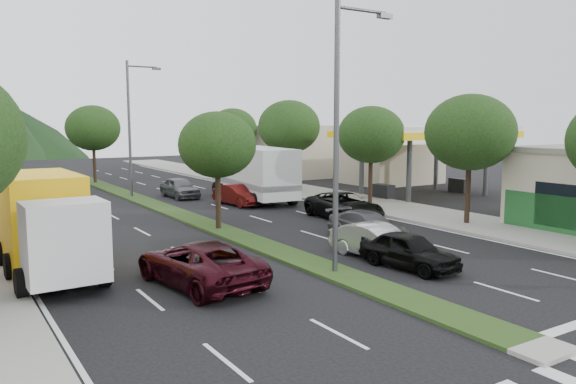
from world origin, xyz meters
TOP-DOWN VIEW (x-y plane):
  - ground at (0.00, 0.00)m, footprint 160.00×160.00m
  - sidewalk_right at (12.50, 25.00)m, footprint 5.00×90.00m
  - median at (0.00, 28.00)m, footprint 1.60×56.00m
  - gas_canopy at (19.00, 22.00)m, footprint 12.20×8.20m
  - bldg_right_far at (19.50, 44.00)m, footprint 10.00×16.00m
  - tree_r_b at (12.00, 12.00)m, footprint 4.80×4.80m
  - tree_r_c at (12.00, 20.00)m, footprint 4.40×4.40m
  - tree_r_d at (12.00, 30.00)m, footprint 5.00×5.00m
  - tree_r_e at (12.00, 40.00)m, footprint 4.60×4.60m
  - tree_med_near at (0.00, 18.00)m, footprint 4.00×4.00m
  - tree_med_far at (0.00, 44.00)m, footprint 4.80×4.80m
  - streetlight_near at (0.21, 8.00)m, footprint 2.60×0.25m
  - streetlight_mid at (0.21, 33.00)m, footprint 2.60×0.25m
  - sedan_silver at (2.93, 8.99)m, footprint 2.04×4.45m
  - suv_maroon at (-4.81, 9.39)m, footprint 3.27×5.85m
  - car_queue_a at (2.88, 7.10)m, footprint 2.10×4.29m
  - car_queue_b at (5.10, 12.10)m, footprint 2.21×4.66m
  - car_queue_c at (4.86, 25.19)m, footprint 1.99×4.37m
  - car_queue_d at (7.55, 17.10)m, footprint 2.93×5.69m
  - car_queue_e at (2.98, 30.94)m, footprint 1.88×4.44m
  - box_truck at (-9.00, 13.76)m, footprint 3.06×7.51m
  - motorhome at (6.99, 26.97)m, footprint 4.07×10.18m

SIDE VIEW (x-z plane):
  - ground at x=0.00m, z-range 0.00..0.00m
  - median at x=0.00m, z-range 0.00..0.12m
  - sidewalk_right at x=12.50m, z-range 0.00..0.15m
  - car_queue_b at x=5.10m, z-range 0.00..1.31m
  - car_queue_c at x=4.86m, z-range 0.00..1.39m
  - car_queue_a at x=2.88m, z-range 0.00..1.41m
  - sedan_silver at x=2.93m, z-range 0.00..1.42m
  - car_queue_e at x=2.98m, z-range 0.00..1.50m
  - car_queue_d at x=7.55m, z-range 0.00..1.54m
  - suv_maroon at x=-4.81m, z-range 0.00..1.55m
  - box_truck at x=-9.00m, z-range -0.10..3.57m
  - motorhome at x=6.99m, z-range 0.13..3.93m
  - bldg_right_far at x=19.50m, z-range 0.00..5.20m
  - tree_med_near at x=0.00m, z-range 1.42..7.44m
  - gas_canopy at x=19.00m, z-range 2.02..7.27m
  - tree_r_c at x=12.00m, z-range 1.51..7.99m
  - tree_r_e at x=12.00m, z-range 1.54..8.25m
  - tree_med_far at x=0.00m, z-range 1.54..8.47m
  - tree_r_b at x=12.00m, z-range 1.57..8.50m
  - tree_r_d at x=12.00m, z-range 1.60..8.76m
  - streetlight_near at x=0.21m, z-range 0.58..10.58m
  - streetlight_mid at x=0.21m, z-range 0.58..10.58m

